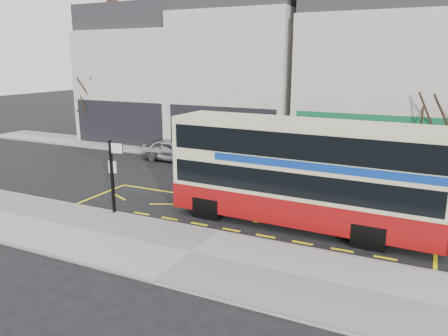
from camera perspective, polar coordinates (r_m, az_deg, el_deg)
The scene contains 15 objects.
ground at distance 16.01m, azimuth -0.21°, elevation -8.23°, with size 120.00×120.00×0.00m, color black.
pavement at distance 14.12m, azimuth -4.38°, elevation -11.12°, with size 40.00×4.00×0.15m, color #A3A09A.
kerb at distance 15.67m, azimuth -0.82°, elevation -8.45°, with size 40.00×0.15×0.15m, color gray.
far_pavement at distance 25.87m, azimuth 10.53°, elevation 0.43°, with size 50.00×3.00×0.15m, color #A3A09A.
road_markings at distance 17.36m, azimuth 2.12°, elevation -6.40°, with size 14.00×3.40×0.01m, color #FFF50D, non-canonical shape.
terrace_far_left at distance 34.67m, azimuth -9.67°, elevation 11.82°, with size 8.00×8.01×10.80m.
terrace_left at distance 30.74m, azimuth 2.88°, elevation 12.66°, with size 8.00×8.01×11.80m.
terrace_green_shop at distance 28.47m, azimuth 20.13°, elevation 11.22°, with size 9.00×8.01×11.30m.
double_decker_bus at distance 16.10m, azimuth 10.40°, elevation -0.55°, with size 9.95×2.60×3.95m.
bus_stop_post at distance 17.45m, azimuth -14.28°, elevation -0.21°, with size 0.73×0.15×2.90m.
car_silver at distance 26.79m, azimuth -6.78°, elevation 2.30°, with size 1.54×3.82×1.30m, color #BBBBC0.
car_grey at distance 24.00m, azimuth 8.67°, elevation 0.87°, with size 1.39×3.99×1.31m, color #45484E.
car_white at distance 23.06m, azimuth 25.91°, elevation -1.00°, with size 1.79×4.41×1.28m, color silver.
street_tree_left at distance 34.01m, azimuth -17.11°, elevation 10.31°, with size 2.85×2.85×6.15m.
street_tree_right at distance 24.20m, azimuth 26.20°, elevation 7.49°, with size 2.65×2.65×5.72m.
Camera 1 is at (6.49, -13.31, 6.08)m, focal length 35.00 mm.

